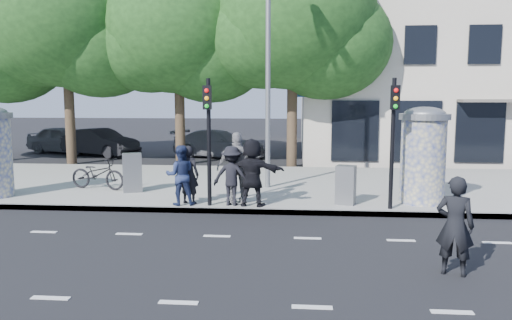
# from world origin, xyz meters

# --- Properties ---
(ground) EXTENTS (120.00, 120.00, 0.00)m
(ground) POSITION_xyz_m (0.00, 0.00, 0.00)
(ground) COLOR black
(ground) RESTS_ON ground
(sidewalk) EXTENTS (40.00, 8.00, 0.15)m
(sidewalk) POSITION_xyz_m (0.00, 7.50, 0.07)
(sidewalk) COLOR gray
(sidewalk) RESTS_ON ground
(curb) EXTENTS (40.00, 0.10, 0.16)m
(curb) POSITION_xyz_m (0.00, 3.55, 0.07)
(curb) COLOR slate
(curb) RESTS_ON ground
(lane_dash_near) EXTENTS (32.00, 0.12, 0.01)m
(lane_dash_near) POSITION_xyz_m (0.00, -2.20, 0.00)
(lane_dash_near) COLOR silver
(lane_dash_near) RESTS_ON ground
(lane_dash_far) EXTENTS (32.00, 0.12, 0.01)m
(lane_dash_far) POSITION_xyz_m (0.00, 1.40, 0.00)
(lane_dash_far) COLOR silver
(lane_dash_far) RESTS_ON ground
(ad_column_right) EXTENTS (1.36, 1.36, 2.65)m
(ad_column_right) POSITION_xyz_m (5.20, 4.70, 1.54)
(ad_column_right) COLOR beige
(ad_column_right) RESTS_ON sidewalk
(traffic_pole_near) EXTENTS (0.22, 0.31, 3.40)m
(traffic_pole_near) POSITION_xyz_m (-0.60, 3.79, 2.23)
(traffic_pole_near) COLOR black
(traffic_pole_near) RESTS_ON sidewalk
(traffic_pole_far) EXTENTS (0.22, 0.31, 3.40)m
(traffic_pole_far) POSITION_xyz_m (4.20, 3.79, 2.23)
(traffic_pole_far) COLOR black
(traffic_pole_far) RESTS_ON sidewalk
(street_lamp) EXTENTS (0.25, 0.93, 8.00)m
(street_lamp) POSITION_xyz_m (0.80, 6.63, 4.79)
(street_lamp) COLOR slate
(street_lamp) RESTS_ON sidewalk
(tree_mid_left) EXTENTS (7.20, 7.20, 9.57)m
(tree_mid_left) POSITION_xyz_m (-8.50, 12.50, 6.50)
(tree_mid_left) COLOR #38281C
(tree_mid_left) RESTS_ON ground
(tree_near_left) EXTENTS (6.80, 6.80, 8.97)m
(tree_near_left) POSITION_xyz_m (-3.50, 12.70, 6.06)
(tree_near_left) COLOR #38281C
(tree_near_left) RESTS_ON ground
(tree_center) EXTENTS (7.00, 7.00, 9.30)m
(tree_center) POSITION_xyz_m (1.50, 12.30, 6.31)
(tree_center) COLOR #38281C
(tree_center) RESTS_ON ground
(building) EXTENTS (20.30, 15.85, 12.00)m
(building) POSITION_xyz_m (12.00, 19.99, 5.99)
(building) COLOR beige
(building) RESTS_ON ground
(ped_b) EXTENTS (0.66, 0.52, 1.60)m
(ped_b) POSITION_xyz_m (-1.20, 4.03, 0.95)
(ped_b) COLOR black
(ped_b) RESTS_ON sidewalk
(ped_c) EXTENTS (0.90, 0.77, 1.63)m
(ped_c) POSITION_xyz_m (-1.39, 3.85, 0.96)
(ped_c) COLOR #1F294E
(ped_c) RESTS_ON sidewalk
(ped_d) EXTENTS (1.10, 0.72, 1.61)m
(ped_d) POSITION_xyz_m (0.00, 3.94, 0.95)
(ped_d) COLOR black
(ped_d) RESTS_ON sidewalk
(ped_e) EXTENTS (1.27, 0.89, 1.96)m
(ped_e) POSITION_xyz_m (0.12, 4.26, 1.13)
(ped_e) COLOR gray
(ped_e) RESTS_ON sidewalk
(ped_f) EXTENTS (1.75, 0.80, 1.83)m
(ped_f) POSITION_xyz_m (0.55, 3.88, 1.06)
(ped_f) COLOR black
(ped_f) RESTS_ON sidewalk
(man_road) EXTENTS (0.74, 0.61, 1.74)m
(man_road) POSITION_xyz_m (4.48, -0.61, 0.87)
(man_road) COLOR black
(man_road) RESTS_ON ground
(bicycle) EXTENTS (1.06, 1.98, 0.99)m
(bicycle) POSITION_xyz_m (-4.55, 5.89, 0.64)
(bicycle) COLOR black
(bicycle) RESTS_ON sidewalk
(cabinet_left) EXTENTS (0.68, 0.59, 1.19)m
(cabinet_left) POSITION_xyz_m (-3.31, 5.56, 0.75)
(cabinet_left) COLOR slate
(cabinet_left) RESTS_ON sidewalk
(cabinet_right) EXTENTS (0.60, 0.51, 1.06)m
(cabinet_right) POSITION_xyz_m (3.08, 4.31, 0.68)
(cabinet_right) COLOR slate
(cabinet_right) RESTS_ON sidewalk
(car_left) EXTENTS (2.99, 4.65, 1.47)m
(car_left) POSITION_xyz_m (-10.84, 16.79, 0.74)
(car_left) COLOR #4C4F53
(car_left) RESTS_ON ground
(car_mid) EXTENTS (3.10, 4.54, 1.42)m
(car_mid) POSITION_xyz_m (-8.46, 15.73, 0.71)
(car_mid) COLOR black
(car_mid) RESTS_ON ground
(car_right) EXTENTS (3.07, 5.10, 1.38)m
(car_right) POSITION_xyz_m (-2.19, 15.61, 0.69)
(car_right) COLOR slate
(car_right) RESTS_ON ground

